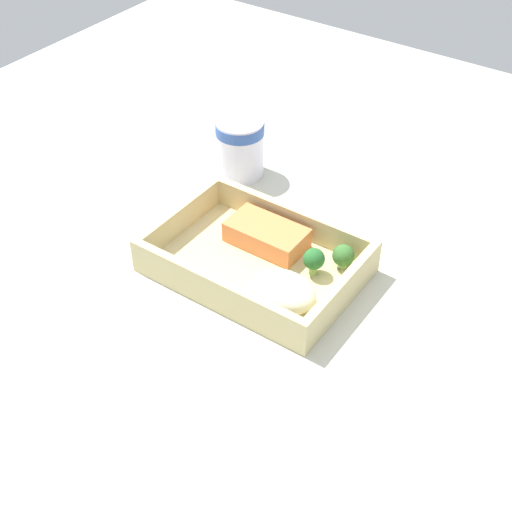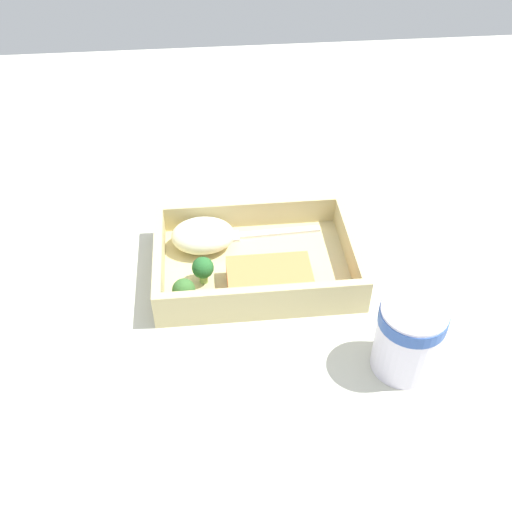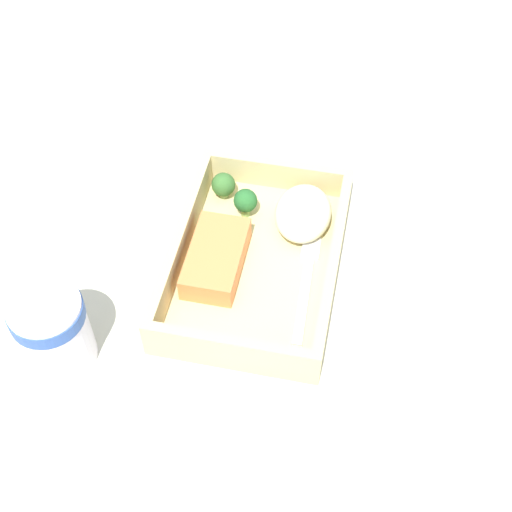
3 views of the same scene
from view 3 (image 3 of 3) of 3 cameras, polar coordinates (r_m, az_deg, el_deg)
The scene contains 10 objects.
ground_plane at distance 87.80cm, azimuth 0.00°, elevation -1.50°, with size 160.00×160.00×2.00cm, color beige.
takeout_tray at distance 86.52cm, azimuth 0.00°, elevation -0.86°, with size 28.29×19.63×1.20cm, color #C9B982.
tray_rim at distance 84.42cm, azimuth 0.00°, elevation 0.24°, with size 28.29×19.63×4.14cm.
salmon_fillet at distance 84.71cm, azimuth -3.22°, elevation -0.17°, with size 11.36×6.25×3.16cm, color #F08045.
mashed_potatoes at distance 88.59cm, azimuth 3.80°, elevation 3.43°, with size 9.17×7.01×4.30cm, color #E9E5C3.
broccoli_floret_1 at distance 89.31cm, azimuth -0.85°, elevation 4.39°, with size 3.01×3.01×4.12cm.
broccoli_floret_2 at distance 92.01cm, azimuth -2.62°, elevation 5.69°, with size 3.09×3.09×3.63cm.
fork at distance 84.47cm, azimuth 4.04°, elevation -1.97°, with size 15.86×2.34×0.44cm.
paper_cup at distance 78.62cm, azimuth -15.97°, elevation -5.61°, with size 7.89×7.89×9.81cm.
receipt_slip at distance 75.41cm, azimuth 0.66°, elevation -14.78°, with size 7.65×14.56×0.24cm, color white.
Camera 3 is at (-51.64, -10.63, 69.21)cm, focal length 50.00 mm.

